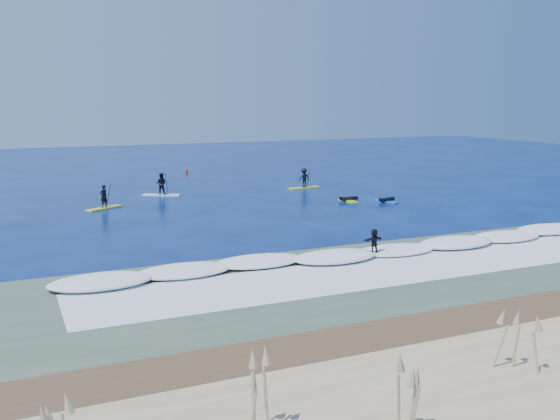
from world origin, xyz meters
name	(u,v)px	position (x,y,z in m)	size (l,w,h in m)	color
ground	(301,222)	(0.00, 0.00, 0.00)	(160.00, 160.00, 0.00)	#031443
wet_sand_strip	(543,320)	(0.00, -21.50, 0.00)	(90.00, 5.00, 0.08)	#4F3A25
shallow_water	(424,271)	(0.00, -14.00, 0.01)	(90.00, 13.00, 0.01)	#3C5342
breaking_wave	(380,254)	(0.00, -10.00, 0.00)	(40.00, 6.00, 0.30)	white
whitewater	(412,267)	(0.00, -13.00, 0.00)	(34.00, 5.00, 0.02)	silver
sup_paddler_left	(104,200)	(-11.73, 11.00, 0.68)	(3.05, 2.34, 2.19)	yellow
sup_paddler_center	(161,186)	(-6.02, 15.94, 0.87)	(3.30, 2.39, 2.34)	white
sup_paddler_right	(304,179)	(7.60, 14.96, 0.88)	(3.27, 1.19, 2.24)	yellow
prone_paddler_near	(348,199)	(7.56, 6.48, 0.16)	(1.80, 2.28, 0.47)	yellow
prone_paddler_far	(386,200)	(10.20, 4.75, 0.16)	(1.76, 2.31, 0.47)	blue
wave_surfer	(374,243)	(-0.73, -10.52, 0.80)	(1.99, 0.73, 1.41)	silver
marker_buoy	(186,171)	(0.45, 30.97, 0.32)	(0.31, 0.31, 0.74)	red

